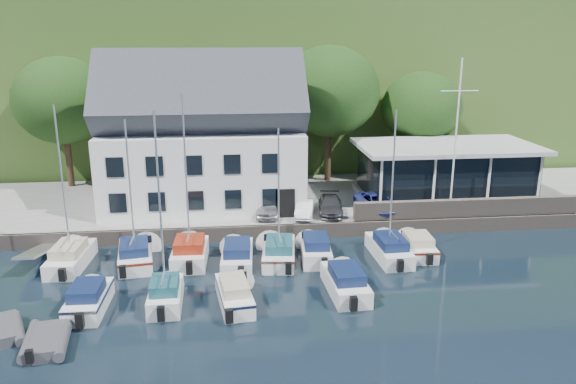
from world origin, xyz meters
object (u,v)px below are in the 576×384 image
(car_blue, at_px, (377,202))
(flagpole, at_px, (456,139))
(car_dgrey, at_px, (331,205))
(boat_r2_3, at_px, (345,279))
(boat_r1_2, at_px, (187,185))
(boat_r1_4, at_px, (279,191))
(dinghy_0, at_px, (2,328))
(car_white, at_px, (305,208))
(boat_r1_1, at_px, (130,192))
(car_silver, at_px, (268,206))
(boat_r1_3, at_px, (237,253))
(boat_r2_1, at_px, (161,220))
(boat_r1_6, at_px, (392,187))
(dinghy_1, at_px, (46,339))
(boat_r1_7, at_px, (417,244))
(boat_r1_0, at_px, (63,192))
(boat_r1_5, at_px, (315,247))
(boat_r2_0, at_px, (88,296))
(boat_r2_2, at_px, (234,291))
(club_pavilion, at_px, (445,171))
(harbor_building, at_px, (203,145))

(car_blue, height_order, flagpole, flagpole)
(car_dgrey, relative_size, boat_r2_3, 0.63)
(boat_r1_2, relative_size, boat_r1_4, 1.10)
(dinghy_0, bearing_deg, car_white, 15.68)
(boat_r1_1, height_order, dinghy_0, boat_r1_1)
(car_silver, distance_m, dinghy_0, 18.31)
(boat_r1_1, height_order, boat_r1_3, boat_r1_1)
(boat_r1_3, distance_m, boat_r2_1, 6.99)
(boat_r1_6, height_order, dinghy_1, boat_r1_6)
(car_blue, distance_m, boat_r1_4, 9.85)
(car_white, height_order, dinghy_1, car_white)
(boat_r2_3, bearing_deg, boat_r1_7, 38.06)
(car_blue, xyz_separation_m, boat_r1_0, (-19.59, -5.28, 2.82))
(car_silver, height_order, boat_r1_1, boat_r1_1)
(boat_r1_1, height_order, dinghy_1, boat_r1_1)
(car_dgrey, bearing_deg, boat_r2_1, -126.12)
(boat_r1_7, bearing_deg, boat_r1_1, -178.70)
(car_blue, height_order, dinghy_0, car_blue)
(car_dgrey, relative_size, boat_r1_2, 0.42)
(boat_r1_5, distance_m, boat_r1_7, 6.23)
(boat_r1_6, distance_m, boat_r2_0, 17.57)
(car_blue, relative_size, boat_r2_1, 0.43)
(car_blue, relative_size, dinghy_1, 1.18)
(car_blue, bearing_deg, boat_r2_1, -152.03)
(boat_r2_0, bearing_deg, boat_r2_2, 0.58)
(boat_r2_1, xyz_separation_m, boat_r2_2, (3.40, -0.26, -3.77))
(flagpole, distance_m, boat_r1_2, 18.16)
(boat_r1_4, xyz_separation_m, boat_r1_6, (6.64, -0.27, 0.10))
(boat_r2_2, bearing_deg, flagpole, 25.91)
(club_pavilion, height_order, dinghy_0, club_pavilion)
(flagpole, height_order, dinghy_0, flagpole)
(boat_r1_3, bearing_deg, boat_r1_7, 5.36)
(boat_r1_6, xyz_separation_m, boat_r2_2, (-9.39, -4.99, -3.72))
(boat_r1_5, xyz_separation_m, dinghy_0, (-15.39, -7.29, -0.38))
(club_pavilion, bearing_deg, car_dgrey, -162.48)
(boat_r1_2, bearing_deg, flagpole, 15.68)
(car_dgrey, height_order, boat_r1_6, boat_r1_6)
(harbor_building, relative_size, car_blue, 3.73)
(boat_r2_2, xyz_separation_m, dinghy_1, (-8.16, -3.12, -0.31))
(dinghy_1, bearing_deg, boat_r1_4, 29.74)
(boat_r1_2, height_order, boat_r2_1, boat_r1_2)
(car_white, height_order, boat_r1_0, boat_r1_0)
(club_pavilion, bearing_deg, boat_r1_5, -143.02)
(car_dgrey, relative_size, boat_r2_2, 0.68)
(boat_r1_1, relative_size, boat_r1_7, 1.66)
(boat_r2_1, xyz_separation_m, boat_r2_3, (9.19, 0.40, -3.72))
(car_blue, bearing_deg, boat_r2_3, -123.59)
(boat_r2_1, bearing_deg, boat_r1_4, 38.38)
(car_dgrey, distance_m, boat_r1_1, 13.87)
(boat_r1_4, distance_m, boat_r2_0, 11.66)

